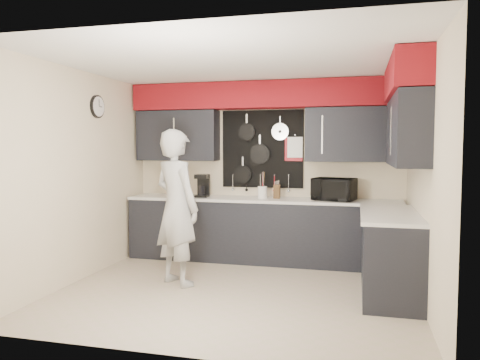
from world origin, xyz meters
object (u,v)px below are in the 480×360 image
(microwave, at_px, (334,189))
(coffee_maker, at_px, (203,185))
(utensil_crock, at_px, (262,192))
(knife_block, at_px, (277,192))
(person, at_px, (177,207))

(microwave, xyz_separation_m, coffee_maker, (-1.90, -0.01, 0.02))
(utensil_crock, height_order, coffee_maker, coffee_maker)
(microwave, relative_size, utensil_crock, 3.19)
(utensil_crock, relative_size, coffee_maker, 0.52)
(microwave, relative_size, coffee_maker, 1.65)
(utensil_crock, bearing_deg, coffee_maker, -178.89)
(microwave, height_order, knife_block, microwave)
(coffee_maker, bearing_deg, person, -89.98)
(utensil_crock, distance_m, person, 1.55)
(utensil_crock, xyz_separation_m, coffee_maker, (-0.90, -0.02, 0.09))
(microwave, relative_size, knife_block, 2.79)
(person, bearing_deg, knife_block, -95.21)
(knife_block, height_order, coffee_maker, coffee_maker)
(knife_block, bearing_deg, coffee_maker, 179.91)
(knife_block, xyz_separation_m, coffee_maker, (-1.10, -0.05, 0.07))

